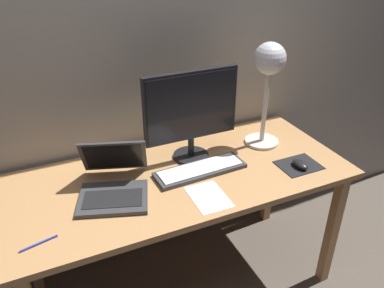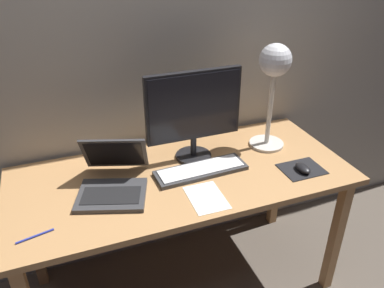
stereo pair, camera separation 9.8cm
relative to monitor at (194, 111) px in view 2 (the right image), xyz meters
name	(u,v)px [view 2 (the right image)]	position (x,y,z in m)	size (l,w,h in m)	color
ground_plane	(184,282)	(-0.10, -0.12, -1.00)	(4.80, 4.80, 0.00)	brown
back_wall	(153,35)	(-0.10, 0.28, 0.30)	(4.80, 0.06, 2.60)	#9E998E
desk	(182,187)	(-0.10, -0.12, -0.34)	(1.60, 0.70, 0.74)	tan
monitor	(194,111)	(0.00, 0.00, 0.00)	(0.47, 0.18, 0.45)	black
keyboard_main	(201,170)	(-0.02, -0.14, -0.24)	(0.45, 0.16, 0.03)	#38383A
laptop	(113,175)	(-0.42, -0.11, -0.20)	(0.38, 0.42, 0.22)	#38383A
desk_lamp	(274,72)	(0.41, -0.02, 0.15)	(0.18, 0.18, 0.54)	beige
mousepad	(302,169)	(0.45, -0.29, -0.26)	(0.20, 0.16, 0.00)	black
mouse	(303,168)	(0.44, -0.31, -0.24)	(0.06, 0.10, 0.03)	black
paper_sheet_near_mouse	(206,198)	(-0.07, -0.34, -0.26)	(0.15, 0.21, 0.00)	white
pen	(35,236)	(-0.76, -0.33, -0.25)	(0.01, 0.01, 0.14)	#2633A5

